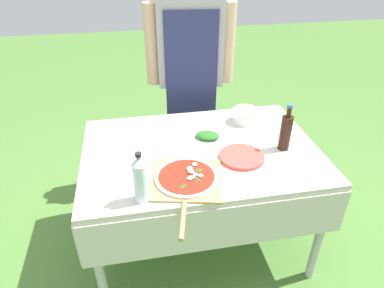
{
  "coord_description": "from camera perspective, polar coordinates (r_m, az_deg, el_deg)",
  "views": [
    {
      "loc": [
        -0.36,
        -1.66,
        1.89
      ],
      "look_at": [
        -0.05,
        0.0,
        0.82
      ],
      "focal_mm": 32.0,
      "sensor_mm": 36.0,
      "label": 1
    }
  ],
  "objects": [
    {
      "name": "mixing_tub",
      "position": [
        2.32,
        8.82,
        4.73
      ],
      "size": [
        0.17,
        0.17,
        0.09
      ],
      "primitive_type": "cylinder",
      "color": "silver",
      "rests_on": "prep_table"
    },
    {
      "name": "person_cook",
      "position": [
        2.63,
        -0.3,
        13.36
      ],
      "size": [
        0.65,
        0.26,
        1.75
      ],
      "rotation": [
        0.0,
        0.0,
        3.04
      ],
      "color": "#333D56",
      "rests_on": "ground"
    },
    {
      "name": "plate_stack",
      "position": [
        1.96,
        8.24,
        -2.13
      ],
      "size": [
        0.26,
        0.26,
        0.02
      ],
      "color": "#DB4C42",
      "rests_on": "prep_table"
    },
    {
      "name": "prep_table",
      "position": [
        2.08,
        1.45,
        -2.88
      ],
      "size": [
        1.4,
        0.97,
        0.78
      ],
      "color": "beige",
      "rests_on": "ground"
    },
    {
      "name": "ground_plane",
      "position": [
        2.54,
        1.23,
        -15.64
      ],
      "size": [
        12.0,
        12.0,
        0.0
      ],
      "primitive_type": "plane",
      "color": "#517F38"
    },
    {
      "name": "herb_container",
      "position": [
        2.12,
        2.62,
        1.34
      ],
      "size": [
        0.21,
        0.18,
        0.04
      ],
      "rotation": [
        0.0,
        0.0,
        -0.35
      ],
      "color": "silver",
      "rests_on": "prep_table"
    },
    {
      "name": "pizza_on_peel",
      "position": [
        1.77,
        -0.91,
        -5.89
      ],
      "size": [
        0.43,
        0.62,
        0.05
      ],
      "rotation": [
        0.0,
        0.0,
        -0.23
      ],
      "color": "tan",
      "rests_on": "prep_table"
    },
    {
      "name": "oil_bottle",
      "position": [
        2.04,
        15.34,
        1.97
      ],
      "size": [
        0.07,
        0.07,
        0.29
      ],
      "color": "black",
      "rests_on": "prep_table"
    },
    {
      "name": "water_bottle",
      "position": [
        1.61,
        -8.57,
        -5.69
      ],
      "size": [
        0.07,
        0.07,
        0.27
      ],
      "color": "silver",
      "rests_on": "prep_table"
    }
  ]
}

